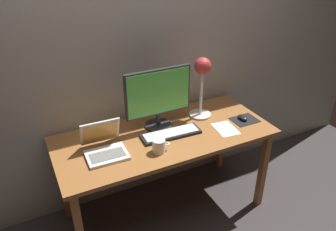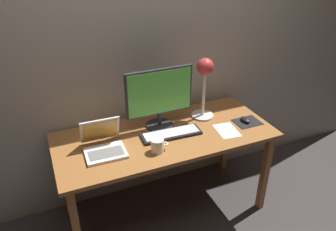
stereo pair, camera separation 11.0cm
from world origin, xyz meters
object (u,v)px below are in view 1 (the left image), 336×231
laptop (104,144)px  mouse (243,118)px  monitor (158,96)px  coffee_mug (159,146)px  keyboard_main (171,134)px  desk_lamp (202,76)px

laptop → mouse: bearing=-3.5°
monitor → coffee_mug: monitor is taller
monitor → coffee_mug: bearing=-114.4°
monitor → laptop: 0.52m
laptop → keyboard_main: bearing=-2.2°
laptop → mouse: 1.11m
desk_lamp → coffee_mug: size_ratio=3.95×
keyboard_main → laptop: size_ratio=1.54×
monitor → desk_lamp: size_ratio=1.04×
mouse → keyboard_main: bearing=175.4°
monitor → mouse: monitor is taller
keyboard_main → mouse: bearing=-4.6°
desk_lamp → mouse: size_ratio=5.07×
monitor → desk_lamp: (0.37, 0.01, 0.08)m
keyboard_main → mouse: size_ratio=4.65×
monitor → keyboard_main: bearing=-79.8°
laptop → coffee_mug: bearing=-26.9°
coffee_mug → desk_lamp: bearing=31.3°
keyboard_main → mouse: 0.61m
keyboard_main → coffee_mug: coffee_mug is taller
mouse → desk_lamp: bearing=141.1°
monitor → laptop: monitor is taller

